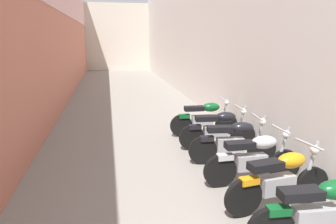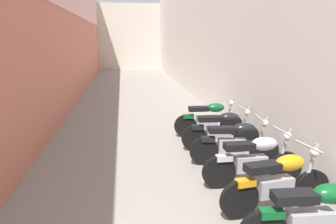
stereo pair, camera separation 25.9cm
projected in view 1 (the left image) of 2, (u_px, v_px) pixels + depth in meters
ground_plane at (134, 111)px, 11.06m from camera, size 41.94×41.94×0.00m
building_left at (56, 22)px, 11.64m from camera, size 0.45×25.94×6.34m
building_right at (194, 8)px, 12.58m from camera, size 0.45×25.94×7.56m
building_far_end at (117, 37)px, 25.65m from camera, size 8.11×2.00×5.35m
motorcycle_third at (320, 211)px, 3.72m from camera, size 1.85×0.58×1.04m
motorcycle_fourth at (280, 179)px, 4.57m from camera, size 1.84×0.58×1.04m
motorcycle_fifth at (254, 158)px, 5.39m from camera, size 1.85×0.58×1.04m
motorcycle_sixth at (233, 141)px, 6.28m from camera, size 1.84×0.58×1.04m
motorcycle_seventh at (218, 129)px, 7.13m from camera, size 1.85×0.58×1.04m
motorcycle_eighth at (204, 118)px, 8.13m from camera, size 1.85×0.58×1.04m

